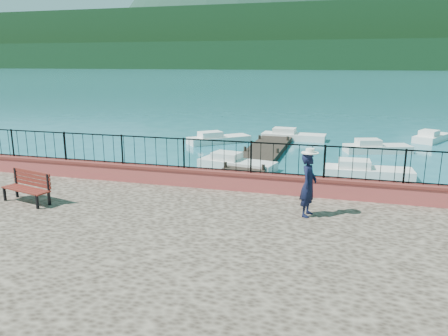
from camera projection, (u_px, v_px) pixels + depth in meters
The scene contains 15 objects.
ground at pixel (228, 283), 10.37m from camera, with size 2000.00×2000.00×0.00m, color #19596B.
parapet at pixel (260, 182), 13.47m from camera, with size 28.00×0.46×0.58m, color #A5423B.
railing at pixel (261, 158), 13.29m from camera, with size 27.00×0.05×0.95m, color black.
dock at pixel (253, 162), 22.07m from camera, with size 2.00×16.00×0.30m, color #2D231C.
far_forest at pixel (349, 55), 288.38m from camera, with size 900.00×60.00×18.00m, color black.
foothills at pixel (351, 39), 341.33m from camera, with size 900.00×120.00×44.00m, color black.
park_bench at pixel (28, 193), 12.41m from camera, with size 1.68×0.90×0.89m.
person at pixel (308, 185), 11.22m from camera, with size 0.61×0.40×1.67m, color black.
hat at pixel (310, 151), 11.01m from camera, with size 0.44×0.44×0.12m, color white.
boat_0 at pixel (237, 161), 21.27m from camera, with size 3.79×1.30×0.80m, color silver.
boat_1 at pixel (368, 168), 19.78m from camera, with size 3.95×1.30×0.80m, color white.
boat_2 at pixel (378, 146), 25.19m from camera, with size 3.72×1.30×0.80m, color silver.
boat_3 at pixel (219, 137), 28.09m from camera, with size 4.05×1.30×0.80m, color white.
boat_4 at pixel (294, 134), 29.22m from camera, with size 4.19×1.30×0.80m, color silver.
boat_5 at pixel (432, 135), 28.77m from camera, with size 3.31×1.30×0.80m, color white.
Camera 1 is at (2.50, -9.08, 5.12)m, focal length 35.00 mm.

